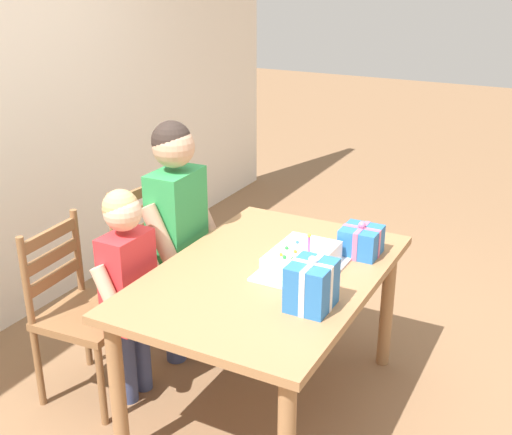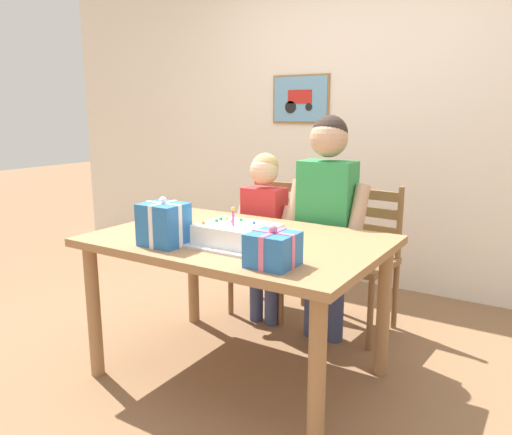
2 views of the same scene
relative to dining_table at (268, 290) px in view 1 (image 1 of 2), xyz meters
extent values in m
plane|color=#846042|center=(0.00, 0.00, -0.66)|extent=(20.00, 20.00, 0.00)
cube|color=#9E7047|center=(0.00, 0.00, 0.08)|extent=(1.43, 0.97, 0.04)
cylinder|color=#9E7047|center=(0.63, -0.40, -0.30)|extent=(0.07, 0.07, 0.71)
cylinder|color=#9E7047|center=(-0.63, 0.40, -0.30)|extent=(0.07, 0.07, 0.71)
cylinder|color=#9E7047|center=(0.63, 0.40, -0.30)|extent=(0.07, 0.07, 0.71)
cube|color=silver|center=(0.09, -0.13, 0.10)|extent=(0.44, 0.34, 0.01)
cube|color=white|center=(0.09, -0.13, 0.15)|extent=(0.36, 0.26, 0.09)
cylinder|color=#E04C9E|center=(0.09, -0.17, 0.23)|extent=(0.01, 0.01, 0.07)
sphere|color=yellow|center=(0.09, -0.17, 0.28)|extent=(0.02, 0.02, 0.02)
sphere|color=green|center=(0.06, -0.07, 0.20)|extent=(0.02, 0.02, 0.02)
sphere|color=blue|center=(0.15, -0.08, 0.20)|extent=(0.02, 0.02, 0.02)
sphere|color=orange|center=(-0.05, -0.22, 0.20)|extent=(0.02, 0.02, 0.02)
sphere|color=yellow|center=(-0.02, -0.07, 0.20)|extent=(0.02, 0.02, 0.02)
sphere|color=green|center=(-0.03, -0.10, 0.20)|extent=(0.02, 0.02, 0.02)
sphere|color=green|center=(-0.03, -0.14, 0.20)|extent=(0.02, 0.02, 0.02)
sphere|color=orange|center=(0.04, -0.12, 0.20)|extent=(0.02, 0.02, 0.02)
cube|color=#286BB7|center=(-0.21, -0.31, 0.19)|extent=(0.20, 0.17, 0.20)
cube|color=white|center=(-0.21, -0.31, 0.19)|extent=(0.21, 0.02, 0.20)
cube|color=white|center=(-0.21, -0.31, 0.19)|extent=(0.02, 0.18, 0.20)
sphere|color=white|center=(-0.21, -0.31, 0.31)|extent=(0.04, 0.04, 0.04)
cube|color=#286BB7|center=(0.38, -0.32, 0.16)|extent=(0.18, 0.18, 0.14)
cube|color=#DB668E|center=(0.38, -0.32, 0.16)|extent=(0.19, 0.02, 0.14)
cube|color=#DB668E|center=(0.38, -0.32, 0.16)|extent=(0.02, 0.19, 0.14)
sphere|color=#DB668E|center=(0.38, -0.32, 0.25)|extent=(0.04, 0.04, 0.04)
cube|color=brown|center=(-0.32, 0.83, -0.21)|extent=(0.45, 0.45, 0.04)
cylinder|color=brown|center=(-0.12, 0.66, -0.44)|extent=(0.04, 0.04, 0.43)
cylinder|color=brown|center=(-0.49, 0.63, -0.44)|extent=(0.04, 0.04, 0.43)
cylinder|color=brown|center=(-0.14, 1.03, -0.44)|extent=(0.04, 0.04, 0.43)
cylinder|color=brown|center=(-0.52, 1.01, -0.44)|extent=(0.04, 0.04, 0.43)
cylinder|color=brown|center=(-0.14, 1.03, 0.04)|extent=(0.04, 0.04, 0.45)
cylinder|color=brown|center=(-0.52, 1.01, 0.04)|extent=(0.04, 0.04, 0.45)
cube|color=brown|center=(-0.33, 1.02, -0.03)|extent=(0.36, 0.05, 0.06)
cube|color=brown|center=(-0.33, 1.02, 0.08)|extent=(0.36, 0.05, 0.06)
cube|color=brown|center=(-0.33, 1.02, 0.20)|extent=(0.36, 0.05, 0.06)
cube|color=brown|center=(0.32, 0.83, -0.21)|extent=(0.45, 0.45, 0.04)
cylinder|color=brown|center=(0.49, 0.63, -0.44)|extent=(0.04, 0.04, 0.43)
cylinder|color=brown|center=(0.11, 0.66, -0.44)|extent=(0.04, 0.04, 0.43)
cylinder|color=brown|center=(0.52, 1.01, -0.44)|extent=(0.04, 0.04, 0.43)
cylinder|color=brown|center=(0.14, 1.04, -0.44)|extent=(0.04, 0.04, 0.43)
cylinder|color=brown|center=(0.52, 1.01, 0.04)|extent=(0.04, 0.04, 0.45)
cylinder|color=brown|center=(0.14, 1.04, 0.04)|extent=(0.04, 0.04, 0.45)
cube|color=brown|center=(0.33, 1.02, -0.03)|extent=(0.36, 0.05, 0.06)
cube|color=brown|center=(0.33, 1.02, 0.08)|extent=(0.36, 0.05, 0.06)
cube|color=brown|center=(0.33, 1.02, 0.20)|extent=(0.36, 0.05, 0.06)
cylinder|color=#38426B|center=(0.27, 0.64, -0.40)|extent=(0.11, 0.11, 0.51)
cylinder|color=#38426B|center=(0.12, 0.63, -0.40)|extent=(0.11, 0.11, 0.51)
cube|color=#2D934C|center=(0.20, 0.64, 0.14)|extent=(0.32, 0.20, 0.58)
cylinder|color=tan|center=(0.40, 0.60, 0.13)|extent=(0.09, 0.24, 0.39)
cylinder|color=tan|center=(0.00, 0.59, 0.13)|extent=(0.09, 0.24, 0.39)
sphere|color=tan|center=(0.20, 0.64, 0.56)|extent=(0.22, 0.22, 0.22)
sphere|color=#2D231E|center=(0.19, 0.65, 0.59)|extent=(0.21, 0.21, 0.21)
cylinder|color=#38426B|center=(-0.18, 0.64, -0.45)|extent=(0.09, 0.09, 0.42)
cylinder|color=#38426B|center=(-0.29, 0.64, -0.45)|extent=(0.09, 0.09, 0.42)
cube|color=red|center=(-0.23, 0.64, 0.00)|extent=(0.26, 0.16, 0.48)
cylinder|color=#E0B293|center=(-0.07, 0.60, -0.01)|extent=(0.07, 0.20, 0.32)
cylinder|color=#E0B293|center=(-0.40, 0.61, -0.01)|extent=(0.07, 0.20, 0.32)
sphere|color=#E0B293|center=(-0.23, 0.64, 0.35)|extent=(0.18, 0.18, 0.18)
sphere|color=tan|center=(-0.23, 0.65, 0.38)|extent=(0.17, 0.17, 0.17)
camera|label=1|loc=(-2.41, -1.21, 1.42)|focal=45.30mm
camera|label=2|loc=(1.36, -1.99, 0.71)|focal=34.76mm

